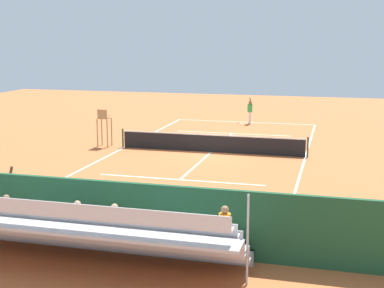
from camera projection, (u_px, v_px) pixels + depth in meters
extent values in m
plane|color=#BC6033|center=(211.00, 152.00, 29.56)|extent=(60.00, 60.00, 0.00)
cube|color=white|center=(245.00, 122.00, 39.99)|extent=(10.00, 0.10, 0.01)
cube|color=white|center=(140.00, 215.00, 19.13)|extent=(10.00, 0.10, 0.01)
cube|color=white|center=(305.00, 157.00, 28.29)|extent=(0.10, 22.00, 0.01)
cube|color=white|center=(125.00, 147.00, 30.83)|extent=(0.10, 22.00, 0.01)
cube|color=white|center=(232.00, 133.00, 35.29)|extent=(7.50, 0.10, 0.01)
cube|color=white|center=(180.00, 180.00, 23.82)|extent=(7.50, 0.10, 0.01)
cube|color=white|center=(211.00, 152.00, 29.56)|extent=(0.10, 12.10, 0.01)
cube|color=white|center=(245.00, 122.00, 39.99)|extent=(0.10, 0.30, 0.01)
cube|color=black|center=(211.00, 144.00, 29.47)|extent=(10.00, 0.02, 0.91)
cube|color=white|center=(211.00, 135.00, 29.38)|extent=(10.00, 0.04, 0.06)
cylinder|color=#2D5133|center=(308.00, 147.00, 28.16)|extent=(0.10, 0.10, 1.07)
cylinder|color=#2D5133|center=(123.00, 138.00, 30.75)|extent=(0.10, 0.10, 1.07)
cube|color=#1E4C2D|center=(104.00, 213.00, 16.09)|extent=(18.00, 0.16, 2.00)
cube|color=#B2B2B7|center=(100.00, 243.00, 15.91)|extent=(9.00, 0.10, 0.45)
cube|color=#B2B2B7|center=(95.00, 241.00, 15.54)|extent=(9.00, 0.80, 0.08)
cube|color=#B2B2B7|center=(100.00, 242.00, 15.94)|extent=(9.00, 0.04, 0.45)
cube|color=silver|center=(93.00, 228.00, 15.37)|extent=(8.60, 0.36, 0.04)
cube|color=silver|center=(90.00, 223.00, 15.16)|extent=(8.60, 0.03, 0.36)
cube|color=#B2B2B7|center=(81.00, 236.00, 14.70)|extent=(9.00, 0.80, 0.08)
cube|color=#B2B2B7|center=(88.00, 237.00, 15.09)|extent=(9.00, 0.04, 0.45)
cube|color=silver|center=(79.00, 222.00, 14.52)|extent=(8.60, 0.36, 0.04)
cube|color=silver|center=(76.00, 217.00, 14.31)|extent=(8.60, 0.03, 0.36)
cube|color=#B2B2B7|center=(67.00, 230.00, 13.85)|extent=(9.00, 0.80, 0.08)
cube|color=#B2B2B7|center=(74.00, 231.00, 14.25)|extent=(9.00, 0.04, 0.45)
cube|color=silver|center=(64.00, 215.00, 13.68)|extent=(8.60, 0.36, 0.04)
cube|color=silver|center=(60.00, 209.00, 13.47)|extent=(8.60, 0.03, 0.36)
cylinder|color=#B2B2B7|center=(248.00, 240.00, 13.50)|extent=(0.06, 0.06, 2.35)
cube|color=#2D2D33|center=(117.00, 227.00, 15.35)|extent=(0.32, 0.40, 0.12)
cylinder|color=orange|center=(115.00, 218.00, 15.19)|extent=(0.30, 0.30, 0.45)
sphere|color=tan|center=(114.00, 207.00, 15.12)|extent=(0.20, 0.20, 0.20)
cube|color=#2D2D33|center=(226.00, 232.00, 13.68)|extent=(0.32, 0.40, 0.12)
cylinder|color=orange|center=(225.00, 222.00, 13.51)|extent=(0.30, 0.30, 0.45)
sphere|color=#8C6647|center=(225.00, 210.00, 13.45)|extent=(0.20, 0.20, 0.20)
cube|color=#2D2D33|center=(80.00, 223.00, 15.64)|extent=(0.32, 0.40, 0.12)
cylinder|color=black|center=(78.00, 215.00, 15.47)|extent=(0.30, 0.30, 0.45)
sphere|color=tan|center=(77.00, 204.00, 15.41)|extent=(0.20, 0.20, 0.20)
cube|color=#2D2D33|center=(10.00, 217.00, 16.22)|extent=(0.32, 0.40, 0.12)
cylinder|color=orange|center=(7.00, 209.00, 16.05)|extent=(0.30, 0.30, 0.45)
sphere|color=#8C6647|center=(6.00, 198.00, 15.99)|extent=(0.20, 0.20, 0.20)
cylinder|color=#A88456|center=(112.00, 132.00, 31.18)|extent=(0.07, 0.07, 1.60)
cylinder|color=#A88456|center=(102.00, 131.00, 31.33)|extent=(0.07, 0.07, 1.60)
cylinder|color=#A88456|center=(107.00, 134.00, 30.61)|extent=(0.07, 0.07, 1.60)
cylinder|color=#A88456|center=(97.00, 133.00, 30.76)|extent=(0.07, 0.07, 1.60)
cube|color=#A88456|center=(104.00, 118.00, 30.81)|extent=(0.56, 0.56, 0.06)
cube|color=#A88456|center=(102.00, 114.00, 30.53)|extent=(0.56, 0.06, 0.48)
cube|color=#A88456|center=(108.00, 116.00, 30.71)|extent=(0.04, 0.48, 0.04)
cube|color=#A88456|center=(100.00, 115.00, 30.85)|extent=(0.04, 0.48, 0.04)
cube|color=#234C2D|center=(210.00, 231.00, 16.20)|extent=(1.80, 0.40, 0.05)
cylinder|color=#234C2D|center=(234.00, 241.00, 16.05)|extent=(0.06, 0.06, 0.45)
cylinder|color=#234C2D|center=(185.00, 236.00, 16.43)|extent=(0.06, 0.06, 0.45)
cube|color=#234C2D|center=(208.00, 224.00, 15.97)|extent=(1.80, 0.04, 0.36)
cube|color=#334C8C|center=(158.00, 237.00, 16.45)|extent=(0.90, 0.36, 0.36)
cylinder|color=white|center=(249.00, 118.00, 39.25)|extent=(0.14, 0.14, 0.85)
cylinder|color=white|center=(250.00, 118.00, 39.04)|extent=(0.14, 0.14, 0.85)
cylinder|color=green|center=(250.00, 108.00, 39.00)|extent=(0.47, 0.47, 0.60)
sphere|color=#8C6647|center=(250.00, 102.00, 38.93)|extent=(0.22, 0.22, 0.22)
cylinder|color=#8C6647|center=(251.00, 101.00, 38.69)|extent=(0.26, 0.17, 0.55)
cylinder|color=#8C6647|center=(249.00, 107.00, 39.21)|extent=(0.12, 0.12, 0.50)
cylinder|color=black|center=(238.00, 123.00, 39.46)|extent=(0.24, 0.19, 0.03)
torus|color=#D8CC4C|center=(241.00, 124.00, 39.25)|extent=(0.42, 0.42, 0.02)
cylinder|color=white|center=(241.00, 124.00, 39.25)|extent=(0.25, 0.25, 0.00)
sphere|color=#CCDB33|center=(240.00, 125.00, 38.47)|extent=(0.07, 0.07, 0.07)
sphere|color=#CCDB33|center=(280.00, 129.00, 36.99)|extent=(0.07, 0.07, 0.07)
cylinder|color=#232328|center=(6.00, 212.00, 18.06)|extent=(0.14, 0.14, 0.85)
cylinder|color=#232328|center=(11.00, 210.00, 18.26)|extent=(0.14, 0.14, 0.85)
cylinder|color=#9399A3|center=(7.00, 190.00, 18.02)|extent=(0.40, 0.40, 0.60)
sphere|color=brown|center=(6.00, 178.00, 17.95)|extent=(0.22, 0.22, 0.22)
cylinder|color=brown|center=(10.00, 174.00, 18.13)|extent=(0.26, 0.12, 0.55)
cylinder|color=brown|center=(2.00, 191.00, 17.82)|extent=(0.10, 0.10, 0.50)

